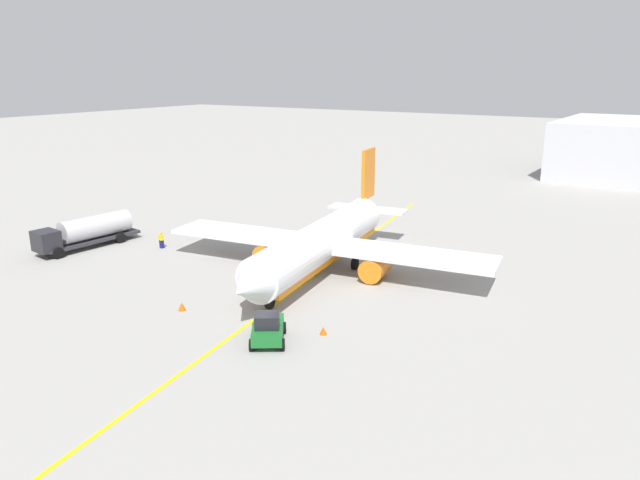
{
  "coord_description": "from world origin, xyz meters",
  "views": [
    {
      "loc": [
        42.46,
        26.31,
        17.48
      ],
      "look_at": [
        0.0,
        0.0,
        3.0
      ],
      "focal_mm": 32.82,
      "sensor_mm": 36.0,
      "label": 1
    }
  ],
  "objects": [
    {
      "name": "ground_plane",
      "position": [
        0.0,
        0.0,
        0.0
      ],
      "size": [
        400.0,
        400.0,
        0.0
      ],
      "primitive_type": "plane",
      "color": "#9E9B96"
    },
    {
      "name": "airplane",
      "position": [
        -0.49,
        -0.06,
        2.63
      ],
      "size": [
        29.27,
        31.08,
        9.63
      ],
      "color": "white",
      "rests_on": "ground"
    },
    {
      "name": "fuel_tanker",
      "position": [
        6.04,
        -24.38,
        1.73
      ],
      "size": [
        10.99,
        3.74,
        3.15
      ],
      "color": "#2D2D33",
      "rests_on": "ground"
    },
    {
      "name": "pushback_tug",
      "position": [
        13.96,
        4.56,
        1.01
      ],
      "size": [
        4.11,
        3.79,
        2.2
      ],
      "color": "#196B28",
      "rests_on": "ground"
    },
    {
      "name": "refueling_worker",
      "position": [
        2.24,
        -17.72,
        0.82
      ],
      "size": [
        0.49,
        0.6,
        1.71
      ],
      "color": "navy",
      "rests_on": "ground"
    },
    {
      "name": "safety_cone_nose",
      "position": [
        13.02,
        -4.25,
        0.32
      ],
      "size": [
        0.58,
        0.58,
        0.65
      ],
      "primitive_type": "cone",
      "color": "#F2590F",
      "rests_on": "ground"
    },
    {
      "name": "safety_cone_wingtip",
      "position": [
        10.98,
        7.07,
        0.29
      ],
      "size": [
        0.52,
        0.52,
        0.58
      ],
      "primitive_type": "cone",
      "color": "#F2590F",
      "rests_on": "ground"
    },
    {
      "name": "distant_hangar",
      "position": [
        -70.98,
        15.56,
        4.72
      ],
      "size": [
        28.47,
        17.01,
        9.46
      ],
      "color": "silver",
      "rests_on": "ground"
    },
    {
      "name": "taxi_line_marking",
      "position": [
        0.0,
        0.0,
        0.01
      ],
      "size": [
        61.42,
        8.31,
        0.01
      ],
      "primitive_type": "cube",
      "rotation": [
        0.0,
        0.0,
        0.13
      ],
      "color": "yellow",
      "rests_on": "ground"
    }
  ]
}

